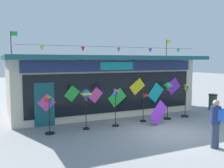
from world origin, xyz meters
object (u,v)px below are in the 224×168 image
object	(u,v)px
trash_bin	(213,102)
display_kite_on_ground	(159,113)
person_near_camera	(216,123)
wind_spinner_center_right	(145,104)
wind_spinner_far_left	(49,109)
wind_spinner_left	(86,96)
wind_spinner_right	(168,93)
wind_spinner_center_left	(116,101)
wind_spinner_far_right	(186,97)
kite_shop_building	(100,83)

from	to	relation	value
trash_bin	display_kite_on_ground	world-z (taller)	display_kite_on_ground
person_near_camera	wind_spinner_center_right	bearing A→B (deg)	-111.91
wind_spinner_far_left	trash_bin	bearing A→B (deg)	5.58
wind_spinner_left	person_near_camera	size ratio (longest dim) A/B	1.05
wind_spinner_far_left	wind_spinner_right	bearing A→B (deg)	1.06
wind_spinner_center_left	wind_spinner_far_right	size ratio (longest dim) A/B	0.99
wind_spinner_far_right	person_near_camera	world-z (taller)	wind_spinner_far_right
kite_shop_building	wind_spinner_far_right	distance (m)	4.95
wind_spinner_left	kite_shop_building	bearing A→B (deg)	58.87
wind_spinner_right	wind_spinner_far_right	xyz separation A→B (m)	(1.20, 0.02, -0.28)
trash_bin	wind_spinner_left	bearing A→B (deg)	-173.76
kite_shop_building	wind_spinner_right	bearing A→B (deg)	-56.64
wind_spinner_left	display_kite_on_ground	xyz separation A→B (m)	(3.32, -0.71, -0.87)
wind_spinner_center_left	wind_spinner_far_right	world-z (taller)	wind_spinner_far_right
wind_spinner_center_right	trash_bin	distance (m)	5.47
wind_spinner_far_left	wind_spinner_center_left	xyz separation A→B (m)	(2.98, -0.04, 0.16)
wind_spinner_far_left	wind_spinner_center_left	world-z (taller)	wind_spinner_center_left
kite_shop_building	wind_spinner_far_right	xyz separation A→B (m)	(3.49, -3.46, -0.56)
display_kite_on_ground	wind_spinner_far_right	bearing A→B (deg)	18.82
trash_bin	display_kite_on_ground	distance (m)	5.46
wind_spinner_far_right	wind_spinner_center_right	bearing A→B (deg)	178.84
wind_spinner_left	display_kite_on_ground	bearing A→B (deg)	-12.11
wind_spinner_left	wind_spinner_far_left	bearing A→B (deg)	-177.99
display_kite_on_ground	trash_bin	bearing A→B (deg)	17.53
kite_shop_building	wind_spinner_right	distance (m)	4.17
trash_bin	display_kite_on_ground	bearing A→B (deg)	-162.47
wind_spinner_far_left	trash_bin	world-z (taller)	wind_spinner_far_left
wind_spinner_far_left	display_kite_on_ground	world-z (taller)	wind_spinner_far_left
wind_spinner_center_right	trash_bin	world-z (taller)	wind_spinner_center_right
kite_shop_building	person_near_camera	distance (m)	7.78
wind_spinner_center_right	display_kite_on_ground	distance (m)	0.90
wind_spinner_center_left	person_near_camera	world-z (taller)	wind_spinner_center_left
wind_spinner_right	display_kite_on_ground	xyz separation A→B (m)	(-1.10, -0.77, -0.80)
wind_spinner_left	wind_spinner_far_right	distance (m)	5.64
wind_spinner_far_right	wind_spinner_far_left	bearing A→B (deg)	-178.97
wind_spinner_left	wind_spinner_far_right	bearing A→B (deg)	0.75
wind_spinner_far_right	trash_bin	size ratio (longest dim) A/B	1.85
wind_spinner_center_left	trash_bin	size ratio (longest dim) A/B	1.84
kite_shop_building	wind_spinner_center_right	distance (m)	3.64
kite_shop_building	wind_spinner_center_left	world-z (taller)	kite_shop_building
wind_spinner_center_left	wind_spinner_right	bearing A→B (deg)	2.88
wind_spinner_center_left	display_kite_on_ground	size ratio (longest dim) A/B	1.65
kite_shop_building	wind_spinner_center_right	size ratio (longest dim) A/B	7.68
wind_spinner_right	wind_spinner_far_right	bearing A→B (deg)	0.90
wind_spinner_center_left	wind_spinner_left	bearing A→B (deg)	176.01
wind_spinner_center_left	wind_spinner_center_right	world-z (taller)	wind_spinner_center_left
wind_spinner_far_right	person_near_camera	xyz separation A→B (m)	(-2.40, -4.21, -0.20)
display_kite_on_ground	kite_shop_building	bearing A→B (deg)	105.61
kite_shop_building	wind_spinner_left	bearing A→B (deg)	-121.13
kite_shop_building	wind_spinner_center_right	bearing A→B (deg)	-73.68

